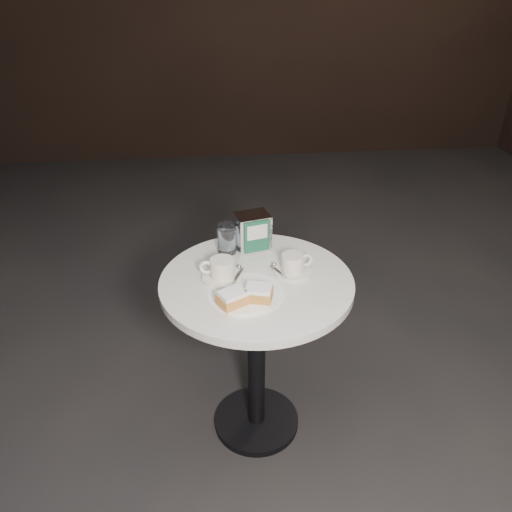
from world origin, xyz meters
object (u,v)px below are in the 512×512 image
object	(u,v)px
beignet_plate	(245,297)
coffee_cup_left	(222,270)
coffee_cup_right	(293,265)
water_glass_right	(254,234)
napkin_dispenser	(252,232)
water_glass_left	(227,239)
cafe_table	(257,323)

from	to	relation	value
beignet_plate	coffee_cup_left	world-z (taller)	coffee_cup_left
coffee_cup_right	water_glass_right	distance (m)	0.24
napkin_dispenser	water_glass_left	bearing A→B (deg)	173.90
cafe_table	coffee_cup_left	world-z (taller)	coffee_cup_left
water_glass_left	napkin_dispenser	distance (m)	0.10
coffee_cup_left	water_glass_right	size ratio (longest dim) A/B	1.43
beignet_plate	coffee_cup_right	bearing A→B (deg)	42.34
cafe_table	coffee_cup_left	size ratio (longest dim) A/B	4.43
beignet_plate	coffee_cup_right	size ratio (longest dim) A/B	1.26
cafe_table	beignet_plate	world-z (taller)	beignet_plate
water_glass_left	water_glass_right	bearing A→B (deg)	15.73
coffee_cup_right	water_glass_left	size ratio (longest dim) A/B	1.42
cafe_table	beignet_plate	xyz separation A→B (m)	(-0.05, -0.14, 0.22)
beignet_plate	water_glass_right	size ratio (longest dim) A/B	1.81
cafe_table	coffee_cup_right	bearing A→B (deg)	13.87
cafe_table	water_glass_left	bearing A→B (deg)	114.55
beignet_plate	water_glass_left	bearing A→B (deg)	96.78
coffee_cup_left	napkin_dispenser	world-z (taller)	napkin_dispenser
cafe_table	water_glass_right	size ratio (longest dim) A/B	6.36
water_glass_left	water_glass_right	world-z (taller)	water_glass_left
beignet_plate	napkin_dispenser	xyz separation A→B (m)	(0.06, 0.36, 0.05)
cafe_table	napkin_dispenser	bearing A→B (deg)	88.32
beignet_plate	coffee_cup_left	bearing A→B (deg)	113.40
cafe_table	napkin_dispenser	world-z (taller)	napkin_dispenser
coffee_cup_left	water_glass_right	bearing A→B (deg)	66.10
water_glass_right	coffee_cup_right	bearing A→B (deg)	-59.16
coffee_cup_left	water_glass_right	world-z (taller)	water_glass_right
cafe_table	beignet_plate	distance (m)	0.27
cafe_table	water_glass_right	world-z (taller)	water_glass_right
coffee_cup_left	water_glass_right	xyz separation A→B (m)	(0.14, 0.22, 0.02)
coffee_cup_right	napkin_dispenser	world-z (taller)	napkin_dispenser
coffee_cup_left	water_glass_left	size ratio (longest dim) A/B	1.42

